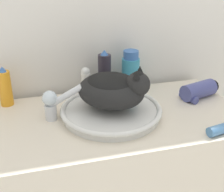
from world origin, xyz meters
The scene contains 9 objects.
wall_back centered at (0.00, 0.57, 1.20)m, with size 8.00×0.05×2.40m.
sink_basin centered at (-0.03, 0.26, 0.87)m, with size 0.39×0.39×0.04m.
cat centered at (-0.02, 0.26, 0.97)m, with size 0.32×0.34×0.17m.
faucet centered at (-0.24, 0.29, 0.92)m, with size 0.15×0.06×0.14m.
hairspray_can_black centered at (0.00, 0.47, 0.94)m, with size 0.06×0.06×0.20m.
mouthwash_bottle centered at (0.12, 0.47, 0.94)m, with size 0.08×0.08×0.19m.
deodorant_stick centered at (-0.08, 0.47, 0.92)m, with size 0.04×0.04×0.13m.
spray_bottle_trigger centered at (-0.41, 0.47, 0.93)m, with size 0.05×0.05×0.17m.
hair_dryer centered at (0.37, 0.32, 0.88)m, with size 0.18×0.12×0.07m.
Camera 1 is at (-0.30, -0.75, 1.43)m, focal length 50.00 mm.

